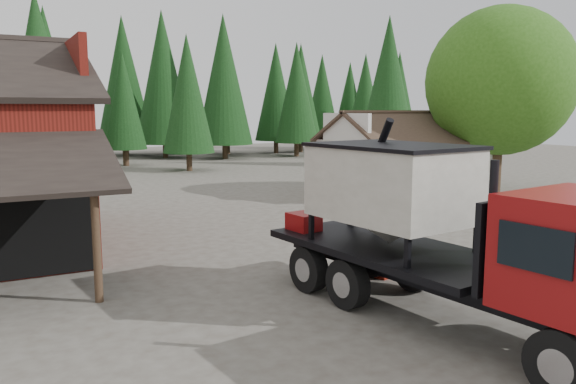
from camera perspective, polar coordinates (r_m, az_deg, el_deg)
name	(u,v)px	position (r m, az deg, el deg)	size (l,w,h in m)	color
ground	(338,291)	(14.85, 5.07, -10.00)	(120.00, 120.00, 0.00)	#4F483E
farmhouse	(404,163)	(32.46, 11.70, 2.86)	(8.60, 6.42, 4.65)	silver
deciduous_tree	(501,87)	(32.99, 20.80, 9.96)	(8.00, 8.00, 10.20)	#382619
conifer_backdrop	(84,162)	(54.51, -20.00, 2.92)	(76.00, 16.00, 16.00)	black
near_pine_b	(188,94)	(43.98, -10.17, 9.80)	(3.96, 3.96, 10.40)	#382619
near_pine_c	(388,83)	(48.14, 10.15, 10.86)	(4.84, 4.84, 12.40)	#382619
near_pine_d	(39,73)	(45.99, -23.99, 11.03)	(5.28, 5.28, 13.40)	#382619
feed_truck	(448,230)	(12.64, 15.91, -3.72)	(3.82, 10.17, 4.48)	black
silver_car	(402,188)	(28.63, 11.55, 0.42)	(2.67, 5.80, 1.61)	#999AA0
equip_box	(376,264)	(16.38, 8.91, -7.22)	(0.70, 1.10, 0.60)	maroon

